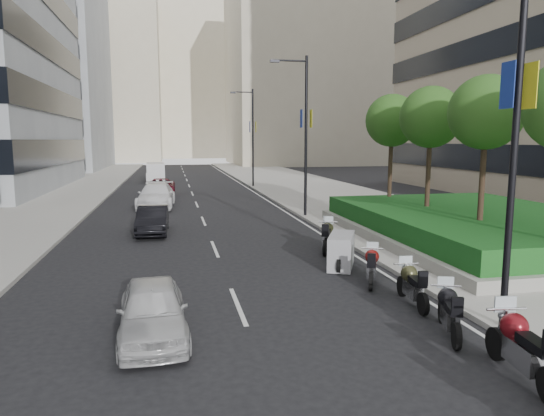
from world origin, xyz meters
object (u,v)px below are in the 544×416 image
object	(u,v)px
lamp_post_2	(251,133)
motorcycle_5	(341,251)
motorcycle_6	(327,236)
car_c	(156,196)
lamp_post_1	(303,128)
car_d	(161,187)
motorcycle_3	(412,285)
motorcycle_4	(372,266)
motorcycle_2	(449,311)
lamp_post_0	(511,110)
car_b	(153,220)
delivery_van	(156,173)
car_a	(153,310)
motorcycle_1	(521,347)

from	to	relation	value
lamp_post_2	motorcycle_5	world-z (taller)	lamp_post_2
motorcycle_6	car_c	size ratio (longest dim) A/B	0.39
lamp_post_1	motorcycle_6	bearing A→B (deg)	-98.73
lamp_post_2	car_d	world-z (taller)	lamp_post_2
motorcycle_3	motorcycle_4	bearing A→B (deg)	13.47
car_c	car_d	size ratio (longest dim) A/B	1.14
motorcycle_2	car_d	xyz separation A→B (m)	(-6.98, 30.30, 0.11)
car_c	motorcycle_4	bearing A→B (deg)	-65.50
lamp_post_0	motorcycle_2	distance (m)	4.66
motorcycle_4	motorcycle_5	xyz separation A→B (m)	(-0.28, 1.97, 0.04)
lamp_post_2	car_b	distance (m)	23.12
car_c	delivery_van	size ratio (longest dim) A/B	1.14
lamp_post_1	car_d	distance (m)	16.27
car_c	lamp_post_2	bearing A→B (deg)	59.51
lamp_post_0	lamp_post_2	size ratio (longest dim) A/B	1.00
lamp_post_1	car_b	size ratio (longest dim) A/B	2.28
car_a	car_d	world-z (taller)	car_d
motorcycle_5	delivery_van	world-z (taller)	delivery_van
car_c	delivery_van	xyz separation A→B (m)	(-0.62, 20.21, 0.13)
motorcycle_3	car_b	xyz separation A→B (m)	(-7.19, 11.74, 0.09)
motorcycle_6	car_a	xyz separation A→B (m)	(-6.52, -7.37, 0.03)
motorcycle_2	car_b	world-z (taller)	car_b
car_c	car_b	bearing A→B (deg)	-85.67
lamp_post_1	car_a	bearing A→B (deg)	-116.44
lamp_post_1	lamp_post_2	bearing A→B (deg)	90.00
car_d	lamp_post_1	bearing A→B (deg)	-57.33
lamp_post_1	motorcycle_1	bearing A→B (deg)	-93.18
motorcycle_2	car_b	distance (m)	15.48
lamp_post_2	motorcycle_2	xyz separation A→B (m)	(-1.19, -34.93, -4.51)
lamp_post_0	motorcycle_1	distance (m)	5.01
motorcycle_2	motorcycle_6	size ratio (longest dim) A/B	0.94
motorcycle_6	motorcycle_2	bearing A→B (deg)	-156.30
car_d	delivery_van	bearing A→B (deg)	94.66
lamp_post_0	motorcycle_6	xyz separation A→B (m)	(-1.28, 8.69, -4.46)
lamp_post_0	car_d	bearing A→B (deg)	105.06
motorcycle_6	lamp_post_0	bearing A→B (deg)	-148.54
motorcycle_6	delivery_van	size ratio (longest dim) A/B	0.44
lamp_post_2	car_d	size ratio (longest dim) A/B	1.89
motorcycle_4	motorcycle_5	bearing A→B (deg)	32.71
car_b	car_d	size ratio (longest dim) A/B	0.83
lamp_post_2	motorcycle_5	xyz separation A→B (m)	(-1.57, -28.81, -4.48)
motorcycle_4	car_d	bearing A→B (deg)	39.31
motorcycle_1	car_d	size ratio (longest dim) A/B	0.50
motorcycle_1	motorcycle_4	distance (m)	6.31
lamp_post_0	lamp_post_2	bearing A→B (deg)	90.00
motorcycle_5	delivery_van	distance (m)	37.61
motorcycle_2	delivery_van	size ratio (longest dim) A/B	0.42
motorcycle_6	lamp_post_2	bearing A→B (deg)	20.33
motorcycle_2	car_c	xyz separation A→B (m)	(-7.12, 22.78, 0.24)
lamp_post_0	motorcycle_6	distance (m)	9.85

